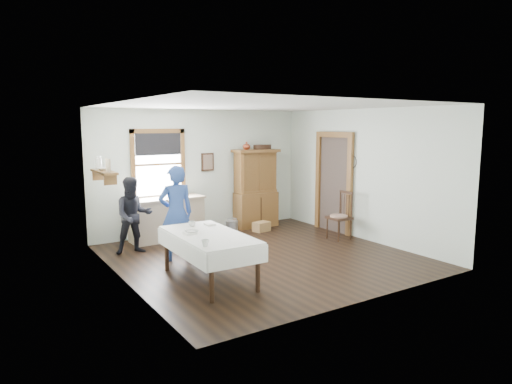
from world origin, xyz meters
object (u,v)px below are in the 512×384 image
Objects in this scene: china_hutch at (256,188)px; figure_dark at (134,218)px; pail at (232,227)px; work_counter at (167,219)px; spindle_chair at (339,215)px; woman_blue at (176,217)px; dining_table at (209,257)px; wicker_basket at (261,227)px.

figure_dark is (-3.14, -0.71, -0.24)m from china_hutch.
pail is at bearing 16.92° from figure_dark.
work_counter is 3.59m from spindle_chair.
china_hutch is (2.23, 0.06, 0.46)m from work_counter.
woman_blue is (-0.40, -1.48, 0.33)m from work_counter.
spindle_chair is (0.80, -1.97, -0.40)m from china_hutch.
dining_table is at bearing -164.54° from spindle_chair.
spindle_chair reaches higher than work_counter.
spindle_chair is 1.81m from wicker_basket.
spindle_chair is at bearing -9.34° from figure_dark.
figure_dark is (-3.94, 1.26, 0.16)m from spindle_chair.
china_hutch is 2.16m from spindle_chair.
work_counter is 0.86× the size of china_hutch.
dining_table is at bearing -126.14° from pail.
figure_dark is at bearing 102.86° from dining_table.
dining_table is at bearing -131.02° from china_hutch.
woman_blue is at bearing -146.76° from pail.
spindle_chair is at bearing 13.90° from dining_table.
wicker_basket is 0.23× the size of woman_blue.
dining_table is (-2.65, -2.83, -0.54)m from china_hutch.
spindle_chair reaches higher than pail.
spindle_chair is 4.14m from figure_dark.
spindle_chair is at bearing -35.06° from work_counter.
spindle_chair is 0.65× the size of woman_blue.
wicker_basket is 2.76m from woman_blue.
work_counter reaches higher than pail.
figure_dark is (-0.48, 2.11, 0.29)m from dining_table.
spindle_chair is 3.46× the size of pail.
wicker_basket is (2.49, 2.33, -0.26)m from dining_table.
china_hutch is 3.05m from woman_blue.
spindle_chair is (3.45, 0.85, 0.14)m from dining_table.
figure_dark reaches higher than spindle_chair.
spindle_chair is 0.76× the size of figure_dark.
pail is 2.36m from figure_dark.
china_hutch reaches higher than work_counter.
work_counter reaches higher than wicker_basket.
china_hutch is 1.16× the size of woman_blue.
figure_dark reaches higher than dining_table.
work_counter is 2.14m from wicker_basket.
work_counter is 1.00× the size of woman_blue.
china_hutch is 0.96m from wicker_basket.
dining_table is 2.19m from figure_dark.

